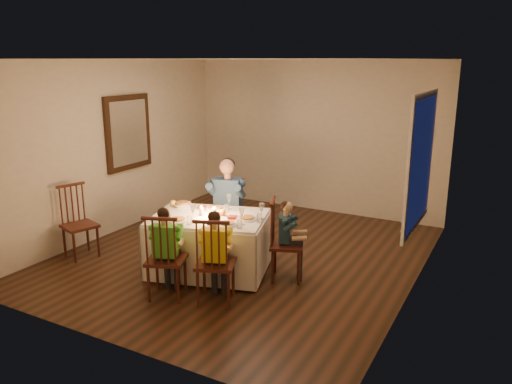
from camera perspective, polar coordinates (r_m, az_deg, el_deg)
The scene contains 26 objects.
ground at distance 6.89m, azimuth -1.47°, elevation -7.22°, with size 5.00×5.00×0.00m, color black.
wall_left at distance 7.86m, azimuth -15.95°, elevation 4.86°, with size 0.02×5.00×2.60m, color beige.
wall_right at distance 5.75m, azimuth 18.26°, elevation 1.15°, with size 0.02×5.00×2.60m, color beige.
wall_back at distance 8.74m, azimuth 6.72°, elevation 6.28°, with size 4.50×0.02×2.60m, color beige.
ceiling at distance 6.38m, azimuth -1.63°, elevation 14.95°, with size 5.00×5.00×0.00m, color white.
dining_table at distance 6.23m, azimuth -5.37°, elevation -4.60°, with size 1.64×1.38×0.70m.
chair_adult at distance 7.10m, azimuth -3.20°, elevation -6.54°, with size 0.41×0.39×1.00m, color #37170F, non-canonical shape.
chair_near_left at distance 5.86m, azimuth -10.00°, elevation -11.62°, with size 0.41×0.39×1.00m, color #37170F, non-canonical shape.
chair_near_right at distance 5.69m, azimuth -4.56°, elevation -12.29°, with size 0.41×0.39×1.00m, color #37170F, non-canonical shape.
chair_end at distance 6.21m, azimuth 3.49°, elevation -9.81°, with size 0.41×0.39×1.00m, color #37170F, non-canonical shape.
chair_extra at distance 7.24m, azimuth -19.20°, elevation -6.96°, with size 0.41×0.39×0.99m, color #37170F, non-canonical shape.
adult at distance 7.10m, azimuth -3.20°, elevation -6.54°, with size 0.49×0.45×1.30m, color navy, non-canonical shape.
child_green at distance 5.86m, azimuth -10.00°, elevation -11.62°, with size 0.35×0.32×1.05m, color green, non-canonical shape.
child_yellow at distance 5.69m, azimuth -4.56°, elevation -12.29°, with size 0.34×0.31×1.05m, color yellow, non-canonical shape.
child_teal at distance 6.21m, azimuth 3.49°, elevation -9.81°, with size 0.30×0.28×0.98m, color #19303E, non-canonical shape.
setting_adult at distance 6.41m, azimuth -4.65°, elevation -1.93°, with size 0.26×0.26×0.02m, color white.
setting_green at distance 6.02m, azimuth -8.91°, elevation -3.20°, with size 0.26×0.26×0.02m, color white.
setting_yellow at distance 5.81m, azimuth -3.35°, elevation -3.69°, with size 0.26×0.26×0.02m, color white.
setting_teal at distance 6.01m, azimuth -1.05°, elevation -3.05°, with size 0.26×0.26×0.02m, color white.
candle_left at distance 6.17m, azimuth -6.25°, elevation -2.26°, with size 0.06×0.06×0.10m, color silver.
candle_right at distance 6.12m, azimuth -4.78°, elevation -2.36°, with size 0.06×0.06×0.10m, color silver.
squash at distance 6.59m, azimuth -9.46°, elevation -1.30°, with size 0.09×0.09×0.09m, color yellow.
orange_fruit at distance 6.15m, azimuth -3.82°, elevation -2.37°, with size 0.08×0.08×0.08m, color orange.
serving_bowl at distance 6.56m, azimuth -8.40°, elevation -1.49°, with size 0.22×0.22×0.06m, color white.
wall_mirror at distance 8.03m, azimuth -14.39°, elevation 6.61°, with size 0.06×0.95×1.15m.
window_blinds at distance 5.82m, azimuth 18.18°, elevation 3.32°, with size 0.07×1.34×1.54m.
Camera 1 is at (3.19, -5.53, 2.59)m, focal length 35.00 mm.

